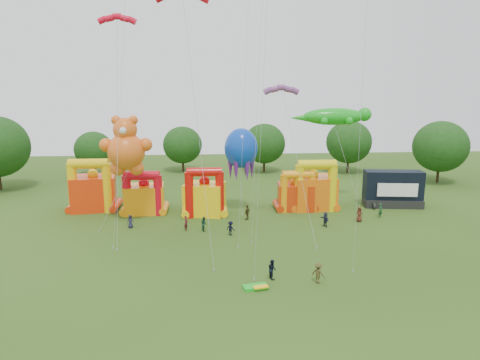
{
  "coord_description": "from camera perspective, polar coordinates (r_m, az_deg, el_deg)",
  "views": [
    {
      "loc": [
        -3.34,
        -28.03,
        16.02
      ],
      "look_at": [
        0.23,
        18.0,
        6.28
      ],
      "focal_mm": 32.0,
      "sensor_mm": 36.0,
      "label": 1
    }
  ],
  "objects": [
    {
      "name": "diamond_kites",
      "position": [
        42.64,
        0.78,
        12.62
      ],
      "size": [
        25.33,
        15.83,
        38.09
      ],
      "color": "red",
      "rests_on": "ground"
    },
    {
      "name": "bouncy_castle_1",
      "position": [
        57.91,
        -12.66,
        -2.15
      ],
      "size": [
        5.38,
        4.44,
        5.88
      ],
      "color": "orange",
      "rests_on": "ground"
    },
    {
      "name": "ground",
      "position": [
        32.46,
        2.15,
        -17.67
      ],
      "size": [
        160.0,
        160.0,
        0.0
      ],
      "primitive_type": "plane",
      "color": "#284714",
      "rests_on": "ground"
    },
    {
      "name": "spectator_2",
      "position": [
        49.87,
        -4.82,
        -5.84
      ],
      "size": [
        0.88,
        0.99,
        1.69
      ],
      "primitive_type": "imported",
      "rotation": [
        0.0,
        0.0,
        1.92
      ],
      "color": "#19402B",
      "rests_on": "ground"
    },
    {
      "name": "spectator_6",
      "position": [
        55.04,
        15.62,
        -4.45
      ],
      "size": [
        1.09,
        1.0,
        1.87
      ],
      "primitive_type": "imported",
      "rotation": [
        0.0,
        0.0,
        5.7
      ],
      "color": "#4B2115",
      "rests_on": "ground"
    },
    {
      "name": "spectator_4",
      "position": [
        53.84,
        0.98,
        -4.33
      ],
      "size": [
        1.04,
        1.19,
        1.93
      ],
      "primitive_type": "imported",
      "rotation": [
        0.0,
        0.0,
        4.1
      ],
      "color": "#3E3A19",
      "rests_on": "ground"
    },
    {
      "name": "spectator_9",
      "position": [
        37.46,
        10.4,
        -12.11
      ],
      "size": [
        1.3,
        1.27,
        1.79
      ],
      "primitive_type": "imported",
      "rotation": [
        0.0,
        0.0,
        2.4
      ],
      "color": "#443C1B",
      "rests_on": "ground"
    },
    {
      "name": "bouncy_castle_0",
      "position": [
        61.06,
        -18.98,
        -1.3
      ],
      "size": [
        6.27,
        5.29,
        7.27
      ],
      "color": "red",
      "rests_on": "ground"
    },
    {
      "name": "spectator_5",
      "position": [
        52.18,
        11.29,
        -5.18
      ],
      "size": [
        1.02,
        1.73,
        1.78
      ],
      "primitive_type": "imported",
      "rotation": [
        0.0,
        0.0,
        5.04
      ],
      "color": "#24273C",
      "rests_on": "ground"
    },
    {
      "name": "tree_ring",
      "position": [
        30.34,
        -0.1,
        -6.86
      ],
      "size": [
        122.58,
        124.67,
        12.07
      ],
      "color": "#352314",
      "rests_on": "ground"
    },
    {
      "name": "octopus_kite",
      "position": [
        56.2,
        0.15,
        3.74
      ],
      "size": [
        4.38,
        4.38,
        11.27
      ],
      "color": "#0C3CB6",
      "rests_on": "ground"
    },
    {
      "name": "bouncy_castle_3",
      "position": [
        58.49,
        7.44,
        -1.9
      ],
      "size": [
        5.07,
        4.23,
        5.63
      ],
      "color": "red",
      "rests_on": "ground"
    },
    {
      "name": "bouncy_castle_4",
      "position": [
        59.25,
        9.74,
        -1.3
      ],
      "size": [
        6.1,
        5.07,
        7.03
      ],
      "color": "orange",
      "rests_on": "ground"
    },
    {
      "name": "spectator_3",
      "position": [
        48.24,
        -1.26,
        -6.46
      ],
      "size": [
        1.22,
        1.1,
        1.64
      ],
      "primitive_type": "imported",
      "rotation": [
        0.0,
        0.0,
        2.55
      ],
      "color": "black",
      "rests_on": "ground"
    },
    {
      "name": "spectator_0",
      "position": [
        52.34,
        -14.41,
        -5.39
      ],
      "size": [
        0.86,
        0.64,
        1.58
      ],
      "primitive_type": "imported",
      "rotation": [
        0.0,
        0.0,
        0.19
      ],
      "color": "#202036",
      "rests_on": "ground"
    },
    {
      "name": "gecko_kite",
      "position": [
        61.23,
        13.6,
        3.71
      ],
      "size": [
        11.79,
        8.48,
        13.68
      ],
      "color": "#18A91B",
      "rests_on": "ground"
    },
    {
      "name": "teddy_bear_kite",
      "position": [
        52.28,
        -15.49,
        1.75
      ],
      "size": [
        6.23,
        5.26,
        13.23
      ],
      "color": "orange",
      "rests_on": "ground"
    },
    {
      "name": "stage_trailer",
      "position": [
        63.41,
        19.71,
        -1.16
      ],
      "size": [
        8.19,
        4.01,
        5.08
      ],
      "color": "black",
      "rests_on": "ground"
    },
    {
      "name": "parafoil_kites",
      "position": [
        43.58,
        -2.99,
        5.9
      ],
      "size": [
        23.15,
        16.03,
        26.75
      ],
      "color": "red",
      "rests_on": "ground"
    },
    {
      "name": "bouncy_castle_2",
      "position": [
        55.76,
        -4.74,
        -2.19
      ],
      "size": [
        5.76,
        5.04,
        6.5
      ],
      "color": "yellow",
      "rests_on": "ground"
    },
    {
      "name": "spectator_7",
      "position": [
        57.59,
        18.24,
        -3.88
      ],
      "size": [
        0.8,
        0.8,
        1.88
      ],
      "primitive_type": "imported",
      "rotation": [
        0.0,
        0.0,
        0.78
      ],
      "color": "#1A4122",
      "rests_on": "ground"
    },
    {
      "name": "spectator_8",
      "position": [
        37.79,
        4.31,
        -11.77
      ],
      "size": [
        0.87,
        1.0,
        1.73
      ],
      "primitive_type": "imported",
      "rotation": [
        0.0,
        0.0,
        1.87
      ],
      "color": "black",
      "rests_on": "ground"
    },
    {
      "name": "folded_kite_bundle",
      "position": [
        36.28,
        2.16,
        -14.06
      ],
      "size": [
        2.16,
        1.42,
        0.31
      ],
      "color": "green",
      "rests_on": "ground"
    },
    {
      "name": "spectator_1",
      "position": [
        50.18,
        -7.2,
        -5.74
      ],
      "size": [
        0.56,
        0.73,
        1.77
      ],
      "primitive_type": "imported",
      "rotation": [
        0.0,
        0.0,
        1.34
      ],
      "color": "#4E161B",
      "rests_on": "ground"
    }
  ]
}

